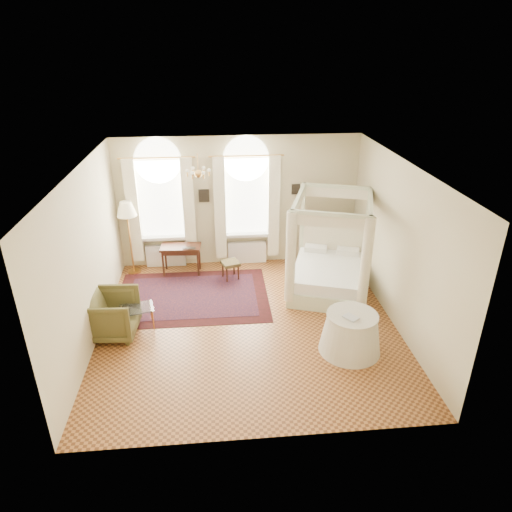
{
  "coord_description": "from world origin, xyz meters",
  "views": [
    {
      "loc": [
        -0.59,
        -7.91,
        5.33
      ],
      "look_at": [
        0.2,
        0.4,
        1.37
      ],
      "focal_mm": 32.0,
      "sensor_mm": 36.0,
      "label": 1
    }
  ],
  "objects": [
    {
      "name": "nightstand",
      "position": [
        2.19,
        2.7,
        0.33
      ],
      "size": [
        0.56,
        0.52,
        0.67
      ],
      "primitive_type": "cube",
      "rotation": [
        0.0,
        0.0,
        -0.25
      ],
      "color": "#3C1D10",
      "rests_on": "ground"
    },
    {
      "name": "window_right",
      "position": [
        0.2,
        2.87,
        1.49
      ],
      "size": [
        1.62,
        0.27,
        3.29
      ],
      "color": "white",
      "rests_on": "room_walls"
    },
    {
      "name": "floor_lamp",
      "position": [
        -2.7,
        2.63,
        1.59
      ],
      "size": [
        0.48,
        0.48,
        1.86
      ],
      "color": "#C48C41",
      "rests_on": "ground"
    },
    {
      "name": "coffee_table",
      "position": [
        -2.25,
        0.12,
        0.41
      ],
      "size": [
        0.75,
        0.61,
        0.45
      ],
      "color": "silver",
      "rests_on": "ground"
    },
    {
      "name": "ground",
      "position": [
        0.0,
        0.0,
        0.0
      ],
      "size": [
        6.0,
        6.0,
        0.0
      ],
      "primitive_type": "plane",
      "color": "#AC6931",
      "rests_on": "ground"
    },
    {
      "name": "window_left",
      "position": [
        -1.9,
        2.87,
        1.49
      ],
      "size": [
        1.62,
        0.27,
        3.29
      ],
      "color": "white",
      "rests_on": "room_walls"
    },
    {
      "name": "laptop",
      "position": [
        -1.25,
        2.36,
        0.74
      ],
      "size": [
        0.35,
        0.25,
        0.03
      ],
      "primitive_type": "imported",
      "rotation": [
        0.0,
        0.0,
        2.98
      ],
      "color": "black",
      "rests_on": "writing_desk"
    },
    {
      "name": "writing_desk",
      "position": [
        -1.48,
        2.48,
        0.63
      ],
      "size": [
        1.01,
        0.57,
        0.73
      ],
      "color": "#3C1D10",
      "rests_on": "ground"
    },
    {
      "name": "stool",
      "position": [
        -0.27,
        2.05,
        0.38
      ],
      "size": [
        0.5,
        0.5,
        0.46
      ],
      "color": "#493F1F",
      "rests_on": "ground"
    },
    {
      "name": "canopy_bed",
      "position": [
        1.97,
        1.24,
        0.52
      ],
      "size": [
        2.25,
        2.5,
        2.27
      ],
      "color": "beige",
      "rests_on": "ground"
    },
    {
      "name": "oriental_rug",
      "position": [
        -1.18,
        1.25,
        0.01
      ],
      "size": [
        3.45,
        2.48,
        0.01
      ],
      "color": "#3F0F10",
      "rests_on": "ground"
    },
    {
      "name": "room_walls",
      "position": [
        0.0,
        0.0,
        1.98
      ],
      "size": [
        6.0,
        6.0,
        6.0
      ],
      "color": "beige",
      "rests_on": "ground"
    },
    {
      "name": "book",
      "position": [
        1.69,
        -1.21,
        0.8
      ],
      "size": [
        0.31,
        0.32,
        0.02
      ],
      "primitive_type": "imported",
      "rotation": [
        0.0,
        0.0,
        0.65
      ],
      "color": "black",
      "rests_on": "side_table"
    },
    {
      "name": "side_table",
      "position": [
        1.84,
        -1.04,
        0.39
      ],
      "size": [
        1.16,
        1.16,
        0.79
      ],
      "color": "#EEE4CF",
      "rests_on": "ground"
    },
    {
      "name": "wall_pictures",
      "position": [
        0.09,
        2.97,
        1.89
      ],
      "size": [
        2.54,
        0.03,
        0.39
      ],
      "color": "black",
      "rests_on": "room_walls"
    },
    {
      "name": "nightstand_lamp",
      "position": [
        2.09,
        2.7,
        0.97
      ],
      "size": [
        0.31,
        0.31,
        0.46
      ],
      "color": "#C48C41",
      "rests_on": "nightstand"
    },
    {
      "name": "chandelier",
      "position": [
        -0.9,
        1.2,
        2.91
      ],
      "size": [
        0.51,
        0.45,
        0.5
      ],
      "color": "#C48C41",
      "rests_on": "room_walls"
    },
    {
      "name": "armchair",
      "position": [
        -2.7,
        -0.08,
        0.45
      ],
      "size": [
        1.05,
        1.03,
        0.9
      ],
      "primitive_type": "imported",
      "rotation": [
        0.0,
        0.0,
        1.51
      ],
      "color": "#4D4721",
      "rests_on": "ground"
    }
  ]
}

